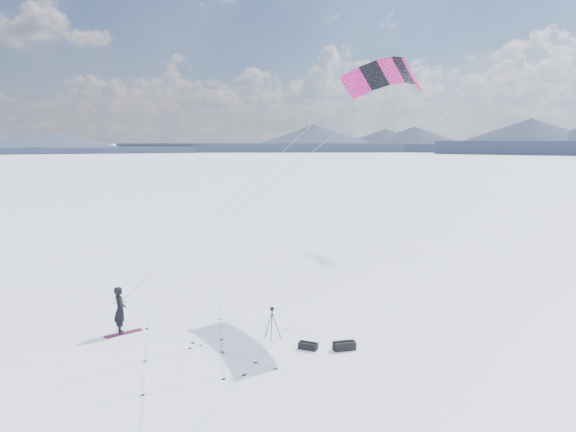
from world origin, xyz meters
name	(u,v)px	position (x,y,z in m)	size (l,w,h in m)	color
ground	(223,342)	(0.00, 0.00, 0.00)	(1800.00, 1800.00, 0.00)	white
horizon_hills	(222,254)	(0.00, 0.00, 3.51)	(704.84, 706.81, 8.64)	#20273D
snow_tracks	(214,351)	(-0.56, -0.72, 0.00)	(17.62, 14.39, 0.01)	silver
snowkiter	(121,333)	(-3.53, 2.64, 0.00)	(0.71, 0.47, 1.95)	black
snowboard	(123,333)	(-3.46, 2.52, 0.02)	(1.55, 0.29, 0.04)	maroon
tripod	(272,319)	(1.86, -0.47, 0.85)	(0.59, 0.68, 1.32)	black
gear_bag_a	(344,346)	(3.94, -2.56, 0.16)	(0.88, 0.52, 0.37)	black
gear_bag_b	(308,346)	(2.72, -1.97, 0.14)	(0.72, 0.74, 0.32)	black
power_kite	(385,77)	(9.16, 3.15, 10.80)	(13.83, 5.62, 10.40)	#CB166C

